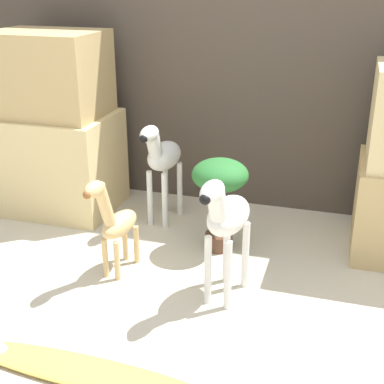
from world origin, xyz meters
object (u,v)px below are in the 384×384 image
at_px(potted_palm_front, 220,184).
at_px(surfboard, 84,371).
at_px(zebra_left, 162,157).
at_px(giraffe_figurine, 115,221).
at_px(zebra_right, 226,218).

height_order(potted_palm_front, surfboard, potted_palm_front).
height_order(zebra_left, giraffe_figurine, zebra_left).
distance_m(giraffe_figurine, potted_palm_front, 0.65).
distance_m(zebra_right, zebra_left, 0.97).
distance_m(potted_palm_front, surfboard, 1.32).
distance_m(zebra_left, potted_palm_front, 0.52).
bearing_deg(zebra_right, potted_palm_front, 106.86).
relative_size(zebra_left, surfboard, 0.59).
xyz_separation_m(zebra_right, giraffe_figurine, (-0.62, 0.06, -0.13)).
height_order(zebra_right, surfboard, zebra_right).
relative_size(giraffe_figurine, potted_palm_front, 1.07).
xyz_separation_m(zebra_right, zebra_left, (-0.60, 0.77, 0.00)).
height_order(giraffe_figurine, potted_palm_front, giraffe_figurine).
bearing_deg(giraffe_figurine, zebra_right, -5.84).
bearing_deg(zebra_right, zebra_left, 128.12).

